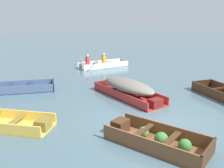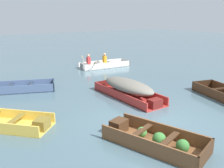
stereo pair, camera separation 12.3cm
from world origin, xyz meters
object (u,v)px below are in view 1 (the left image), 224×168
(dinghy_wooden_brown_foreground, at_px, (155,139))
(skiff_slate_blue_mid_moored, at_px, (17,88))
(skiff_red_near_moored, at_px, (129,88))
(rowboat_white_with_crew, at_px, (101,65))
(skiff_yellow_far_moored, at_px, (8,123))

(dinghy_wooden_brown_foreground, xyz_separation_m, skiff_slate_blue_mid_moored, (-1.51, 6.96, -0.03))
(skiff_red_near_moored, xyz_separation_m, rowboat_white_with_crew, (2.44, 5.70, -0.22))
(skiff_red_near_moored, bearing_deg, skiff_slate_blue_mid_moored, 134.17)
(skiff_yellow_far_moored, xyz_separation_m, rowboat_white_with_crew, (7.24, 5.69, 0.07))
(skiff_red_near_moored, distance_m, skiff_slate_blue_mid_moored, 4.97)
(dinghy_wooden_brown_foreground, relative_size, skiff_yellow_far_moored, 0.98)
(dinghy_wooden_brown_foreground, xyz_separation_m, skiff_red_near_moored, (1.95, 3.40, 0.26))
(skiff_slate_blue_mid_moored, distance_m, rowboat_white_with_crew, 6.28)
(skiff_slate_blue_mid_moored, relative_size, rowboat_white_with_crew, 0.92)
(skiff_slate_blue_mid_moored, height_order, rowboat_white_with_crew, rowboat_white_with_crew)
(skiff_slate_blue_mid_moored, bearing_deg, rowboat_white_with_crew, 19.95)
(skiff_red_near_moored, bearing_deg, dinghy_wooden_brown_foreground, -119.87)
(rowboat_white_with_crew, bearing_deg, skiff_slate_blue_mid_moored, -160.05)
(skiff_red_near_moored, height_order, skiff_slate_blue_mid_moored, skiff_red_near_moored)
(skiff_slate_blue_mid_moored, height_order, skiff_yellow_far_moored, skiff_slate_blue_mid_moored)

